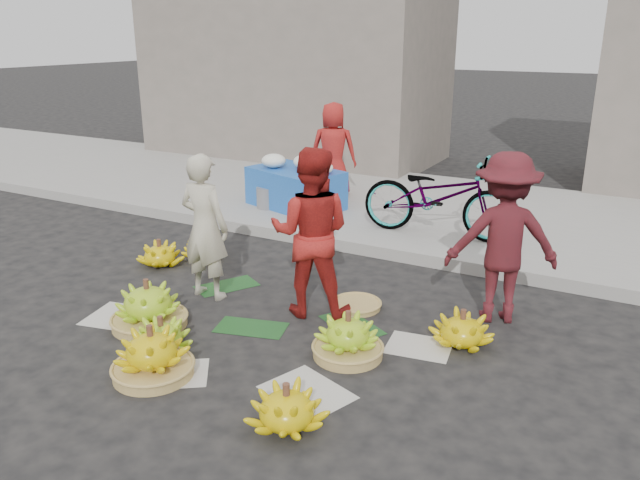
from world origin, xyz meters
The scene contains 23 objects.
ground centered at (0.00, 0.00, 0.00)m, with size 80.00×80.00×0.00m, color black.
curb centered at (0.00, 2.20, 0.07)m, with size 40.00×0.25×0.15m, color gray.
sidewalk centered at (0.00, 4.30, 0.06)m, with size 40.00×4.00×0.12m, color gray.
building_left centered at (-4.00, 7.20, 2.00)m, with size 6.00×3.00×4.00m, color slate.
newspaper_scatter centered at (0.00, -0.80, 0.00)m, with size 3.20×1.80×0.00m, color beige, non-canonical shape.
banana_leaves centered at (-0.10, 0.20, 0.00)m, with size 2.00×1.00×0.00m, color #16421A, non-canonical shape.
banana_bunch_0 centered at (-0.96, -0.62, 0.20)m, with size 0.80×0.80×0.47m.
banana_bunch_1 centered at (-0.54, -0.91, 0.14)m, with size 0.57×0.57×0.32m.
banana_bunch_2 centered at (-0.31, -1.27, 0.19)m, with size 0.74×0.74×0.44m.
banana_bunch_3 centered at (0.99, -1.34, 0.15)m, with size 0.60×0.60×0.34m.
banana_bunch_4 centered at (0.92, -0.24, 0.18)m, with size 0.65×0.65×0.42m.
banana_bunch_5 centered at (1.71, 0.42, 0.14)m, with size 0.69×0.69×0.34m.
banana_bunch_6 centered at (-1.97, 0.64, 0.14)m, with size 0.50×0.50×0.32m.
banana_bunch_7 centered at (-1.66, 1.04, 0.12)m, with size 0.47×0.47×0.29m.
basket_spare centered at (0.57, 0.67, 0.03)m, with size 0.48×0.48×0.06m, color #A38244.
incense_stack centered at (0.76, 0.10, 0.06)m, with size 0.25×0.08×0.10m, color #AE121A.
vendor_cream centered at (-0.91, 0.21, 0.75)m, with size 0.55×0.36×1.50m, color beige.
vendor_red centered at (0.22, 0.38, 0.82)m, with size 0.79×0.62×1.63m, color red.
man_striped centered at (1.85, 1.11, 0.81)m, with size 1.04×0.60×1.61m, color maroon.
flower_table centered at (-1.66, 3.26, 0.44)m, with size 1.54×1.21×0.79m.
grey_bucket centered at (-2.01, 2.98, 0.28)m, with size 0.28×0.28×0.31m, color slate.
flower_vendor centered at (-1.47, 4.08, 0.86)m, with size 0.72×0.47×1.47m, color red.
bicycle centered at (0.64, 2.94, 0.64)m, with size 1.97×0.69×1.03m, color gray.
Camera 1 is at (2.97, -4.49, 2.63)m, focal length 35.00 mm.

